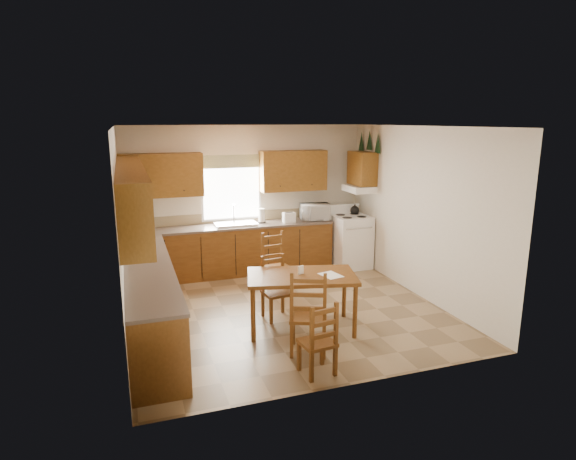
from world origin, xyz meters
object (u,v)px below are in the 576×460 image
object	(u,v)px
stove	(350,242)
chair_near_right	(308,311)
dining_table	(301,302)
chair_far_right	(277,264)
chair_far_left	(277,289)
chair_near_left	(317,338)
microwave	(315,212)

from	to	relation	value
stove	chair_near_right	bearing A→B (deg)	-125.30
dining_table	chair_near_right	xyz separation A→B (m)	(-0.15, -0.66, 0.14)
dining_table	chair_far_right	size ratio (longest dim) A/B	1.45
chair_far_left	chair_far_right	bearing A→B (deg)	65.16
stove	chair_far_left	world-z (taller)	stove
chair_near_left	chair_far_right	bearing A→B (deg)	-105.67
stove	dining_table	size ratio (longest dim) A/B	0.68
microwave	dining_table	xyz separation A→B (m)	(-1.25, -2.64, -0.69)
stove	microwave	size ratio (longest dim) A/B	1.92
chair_near_left	chair_far_right	distance (m)	2.63
dining_table	chair_far_right	xyz separation A→B (m)	(0.11, 1.43, 0.11)
chair_near_left	chair_near_right	bearing A→B (deg)	-108.27
dining_table	chair_near_left	xyz separation A→B (m)	(-0.25, -1.18, 0.05)
chair_far_left	microwave	bearing A→B (deg)	49.42
stove	chair_near_right	size ratio (longest dim) A/B	0.93
dining_table	chair_near_left	world-z (taller)	chair_near_left
dining_table	chair_far_left	size ratio (longest dim) A/B	1.60
stove	chair_far_right	distance (m)	2.01
microwave	chair_far_right	distance (m)	1.76
chair_near_left	chair_near_right	distance (m)	0.54
microwave	chair_near_right	bearing A→B (deg)	-102.85
microwave	chair_near_left	size ratio (longest dim) A/B	0.59
chair_far_right	chair_near_left	bearing A→B (deg)	-106.17
chair_far_left	chair_far_right	xyz separation A→B (m)	(0.32, 0.99, 0.05)
dining_table	chair_far_right	distance (m)	1.44
stove	chair_far_left	bearing A→B (deg)	-138.65
dining_table	stove	bearing A→B (deg)	65.44
chair_far_left	chair_far_right	distance (m)	1.04
chair_near_left	chair_far_right	size ratio (longest dim) A/B	0.87
chair_near_left	chair_far_left	xyz separation A→B (m)	(0.04, 1.62, 0.02)
stove	microwave	xyz separation A→B (m)	(-0.63, 0.27, 0.58)
stove	chair_far_right	xyz separation A→B (m)	(-1.77, -0.94, 0.00)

